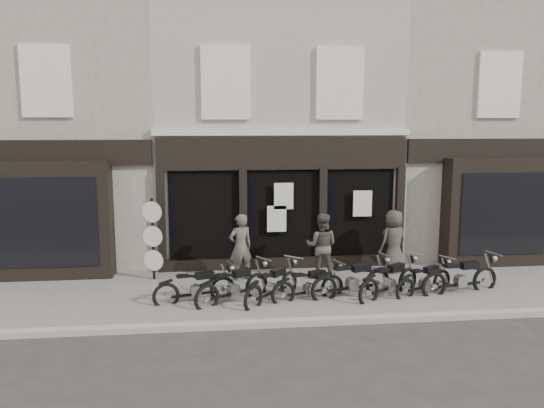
{
  "coord_description": "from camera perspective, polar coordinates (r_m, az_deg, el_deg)",
  "views": [
    {
      "loc": [
        -1.95,
        -11.97,
        4.26
      ],
      "look_at": [
        -0.47,
        1.6,
        2.21
      ],
      "focal_mm": 35.0,
      "sensor_mm": 36.0,
      "label": 1
    }
  ],
  "objects": [
    {
      "name": "motorcycle_3",
      "position": [
        12.92,
        4.01,
        -8.99
      ],
      "size": [
        1.88,
        0.88,
        0.94
      ],
      "rotation": [
        0.0,
        0.0,
        0.32
      ],
      "color": "black",
      "rests_on": "ground"
    },
    {
      "name": "motorcycle_0",
      "position": [
        12.85,
        -8.18,
        -9.12
      ],
      "size": [
        1.96,
        0.83,
        0.96
      ],
      "rotation": [
        0.0,
        0.0,
        0.28
      ],
      "color": "black",
      "rests_on": "ground"
    },
    {
      "name": "pavement",
      "position": [
        13.68,
        2.29,
        -9.35
      ],
      "size": [
        30.0,
        4.2,
        0.12
      ],
      "primitive_type": "cube",
      "color": "#635E57",
      "rests_on": "ground_plane"
    },
    {
      "name": "motorcycle_4",
      "position": [
        13.24,
        8.64,
        -8.41
      ],
      "size": [
        2.15,
        0.94,
        1.06
      ],
      "rotation": [
        0.0,
        0.0,
        0.29
      ],
      "color": "black",
      "rests_on": "ground"
    },
    {
      "name": "motorcycle_6",
      "position": [
        13.81,
        16.1,
        -8.17
      ],
      "size": [
        1.79,
        1.1,
        0.93
      ],
      "rotation": [
        0.0,
        0.0,
        0.47
      ],
      "color": "black",
      "rests_on": "ground"
    },
    {
      "name": "neighbour_left",
      "position": [
        18.4,
        -20.25,
        7.34
      ],
      "size": [
        5.6,
        6.73,
        8.34
      ],
      "color": "#9E9586",
      "rests_on": "ground"
    },
    {
      "name": "man_centre",
      "position": [
        14.42,
        5.35,
        -4.5
      ],
      "size": [
        1.03,
        0.91,
        1.79
      ],
      "primitive_type": "imported",
      "rotation": [
        0.0,
        0.0,
        2.84
      ],
      "color": "#48413A",
      "rests_on": "pavement"
    },
    {
      "name": "motorcycle_2",
      "position": [
        12.79,
        0.06,
        -9.04
      ],
      "size": [
        1.58,
        1.68,
        1.0
      ],
      "rotation": [
        0.0,
        0.0,
        0.83
      ],
      "color": "black",
      "rests_on": "ground"
    },
    {
      "name": "kerb",
      "position": [
        11.68,
        3.89,
        -12.53
      ],
      "size": [
        30.0,
        0.25,
        0.13
      ],
      "primitive_type": "cube",
      "color": "gray",
      "rests_on": "ground_plane"
    },
    {
      "name": "neighbour_right",
      "position": [
        19.7,
        18.84,
        7.45
      ],
      "size": [
        5.6,
        6.73,
        8.34
      ],
      "color": "#9E9586",
      "rests_on": "ground"
    },
    {
      "name": "man_right",
      "position": [
        15.33,
        12.94,
        -3.93
      ],
      "size": [
        1.02,
        0.85,
        1.78
      ],
      "primitive_type": "imported",
      "rotation": [
        0.0,
        0.0,
        3.53
      ],
      "color": "#3C3732",
      "rests_on": "pavement"
    },
    {
      "name": "central_building",
      "position": [
        18.03,
        -0.03,
        7.97
      ],
      "size": [
        7.3,
        6.22,
        8.34
      ],
      "color": "#A49A8C",
      "rests_on": "ground"
    },
    {
      "name": "motorcycle_1",
      "position": [
        12.75,
        -4.15,
        -9.09
      ],
      "size": [
        1.87,
        1.39,
        1.01
      ],
      "rotation": [
        0.0,
        0.0,
        0.59
      ],
      "color": "black",
      "rests_on": "ground"
    },
    {
      "name": "motorcycle_7",
      "position": [
        14.14,
        19.65,
        -7.72
      ],
      "size": [
        2.18,
        0.8,
        1.06
      ],
      "rotation": [
        0.0,
        0.0,
        0.22
      ],
      "color": "black",
      "rests_on": "ground"
    },
    {
      "name": "advert_sign_post",
      "position": [
        14.54,
        -12.69,
        -4.09
      ],
      "size": [
        0.55,
        0.36,
        2.33
      ],
      "rotation": [
        0.0,
        0.0,
        -0.34
      ],
      "color": "black",
      "rests_on": "ground"
    },
    {
      "name": "motorcycle_5",
      "position": [
        13.39,
        12.53,
        -8.35
      ],
      "size": [
        1.93,
        1.43,
        1.05
      ],
      "rotation": [
        0.0,
        0.0,
        0.58
      ],
      "color": "black",
      "rests_on": "ground"
    },
    {
      "name": "ground_plane",
      "position": [
        12.85,
        2.89,
        -10.82
      ],
      "size": [
        90.0,
        90.0,
        0.0
      ],
      "primitive_type": "plane",
      "color": "#2D2B28",
      "rests_on": "ground"
    },
    {
      "name": "man_left",
      "position": [
        14.24,
        -3.4,
        -4.63
      ],
      "size": [
        0.76,
        0.63,
        1.8
      ],
      "primitive_type": "imported",
      "rotation": [
        0.0,
        0.0,
        3.51
      ],
      "color": "#4C473E",
      "rests_on": "pavement"
    }
  ]
}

